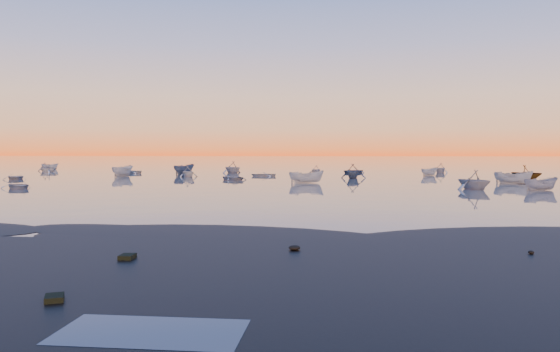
# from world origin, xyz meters

# --- Properties ---
(ground) EXTENTS (600.00, 600.00, 0.00)m
(ground) POSITION_xyz_m (0.00, 100.00, 0.00)
(ground) COLOR slate
(ground) RESTS_ON ground
(mud_lobes) EXTENTS (140.00, 6.00, 0.07)m
(mud_lobes) POSITION_xyz_m (0.00, -1.00, 0.01)
(mud_lobes) COLOR black
(mud_lobes) RESTS_ON ground
(moored_fleet) EXTENTS (124.00, 58.00, 1.20)m
(moored_fleet) POSITION_xyz_m (0.00, 53.00, 0.00)
(moored_fleet) COLOR beige
(moored_fleet) RESTS_ON ground
(boat_near_left) EXTENTS (3.86, 3.78, 0.95)m
(boat_near_left) POSITION_xyz_m (-27.65, 25.43, 0.00)
(boat_near_left) COLOR gray
(boat_near_left) RESTS_ON ground
(boat_near_center) EXTENTS (2.87, 4.46, 1.43)m
(boat_near_center) POSITION_xyz_m (-0.35, 37.86, 0.00)
(boat_near_center) COLOR beige
(boat_near_center) RESTS_ON ground
(boat_near_right) EXTENTS (4.31, 3.83, 1.41)m
(boat_near_right) POSITION_xyz_m (16.21, 29.37, 0.00)
(boat_near_right) COLOR gray
(boat_near_right) RESTS_ON ground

